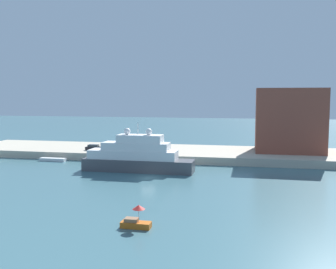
{
  "coord_description": "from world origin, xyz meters",
  "views": [
    {
      "loc": [
        18.26,
        -68.09,
        15.18
      ],
      "look_at": [
        2.51,
        6.0,
        7.64
      ],
      "focal_mm": 41.29,
      "sensor_mm": 36.0,
      "label": 1
    }
  ],
  "objects_px": {
    "person_figure": "(113,147)",
    "small_motorboat": "(136,220)",
    "large_yacht": "(137,157)",
    "work_barge": "(53,160)",
    "harbor_building": "(289,120)",
    "parked_car": "(94,148)",
    "mooring_bollard": "(166,153)"
  },
  "relations": [
    {
      "from": "harbor_building",
      "to": "person_figure",
      "type": "height_order",
      "value": "harbor_building"
    },
    {
      "from": "small_motorboat",
      "to": "mooring_bollard",
      "type": "bearing_deg",
      "value": 97.64
    },
    {
      "from": "work_barge",
      "to": "mooring_bollard",
      "type": "distance_m",
      "value": 26.84
    },
    {
      "from": "small_motorboat",
      "to": "harbor_building",
      "type": "distance_m",
      "value": 60.52
    },
    {
      "from": "small_motorboat",
      "to": "mooring_bollard",
      "type": "relative_size",
      "value": 4.54
    },
    {
      "from": "mooring_bollard",
      "to": "person_figure",
      "type": "bearing_deg",
      "value": 164.14
    },
    {
      "from": "work_barge",
      "to": "harbor_building",
      "type": "bearing_deg",
      "value": 15.89
    },
    {
      "from": "work_barge",
      "to": "mooring_bollard",
      "type": "bearing_deg",
      "value": 7.78
    },
    {
      "from": "mooring_bollard",
      "to": "large_yacht",
      "type": "bearing_deg",
      "value": -108.53
    },
    {
      "from": "harbor_building",
      "to": "parked_car",
      "type": "xyz_separation_m",
      "value": [
        -47.31,
        -7.79,
        -7.06
      ]
    },
    {
      "from": "parked_car",
      "to": "mooring_bollard",
      "type": "bearing_deg",
      "value": -11.87
    },
    {
      "from": "parked_car",
      "to": "person_figure",
      "type": "xyz_separation_m",
      "value": [
        5.09,
        -0.01,
        0.26
      ]
    },
    {
      "from": "large_yacht",
      "to": "parked_car",
      "type": "xyz_separation_m",
      "value": [
        -15.64,
        15.31,
        -0.6
      ]
    },
    {
      "from": "small_motorboat",
      "to": "mooring_bollard",
      "type": "height_order",
      "value": "small_motorboat"
    },
    {
      "from": "large_yacht",
      "to": "work_barge",
      "type": "xyz_separation_m",
      "value": [
        -22.76,
        7.61,
        -2.59
      ]
    },
    {
      "from": "small_motorboat",
      "to": "person_figure",
      "type": "relative_size",
      "value": 1.91
    },
    {
      "from": "work_barge",
      "to": "harbor_building",
      "type": "relative_size",
      "value": 0.39
    },
    {
      "from": "mooring_bollard",
      "to": "work_barge",
      "type": "bearing_deg",
      "value": -172.22
    },
    {
      "from": "work_barge",
      "to": "parked_car",
      "type": "relative_size",
      "value": 1.48
    },
    {
      "from": "person_figure",
      "to": "large_yacht",
      "type": "bearing_deg",
      "value": -55.41
    },
    {
      "from": "harbor_building",
      "to": "person_figure",
      "type": "bearing_deg",
      "value": -169.53
    },
    {
      "from": "small_motorboat",
      "to": "parked_car",
      "type": "bearing_deg",
      "value": 117.81
    },
    {
      "from": "small_motorboat",
      "to": "parked_car",
      "type": "xyz_separation_m",
      "value": [
        -25.29,
        47.93,
        1.48
      ]
    },
    {
      "from": "work_barge",
      "to": "small_motorboat",
      "type": "bearing_deg",
      "value": -51.14
    },
    {
      "from": "parked_car",
      "to": "small_motorboat",
      "type": "bearing_deg",
      "value": -62.19
    },
    {
      "from": "person_figure",
      "to": "small_motorboat",
      "type": "bearing_deg",
      "value": -67.14
    },
    {
      "from": "small_motorboat",
      "to": "parked_car",
      "type": "distance_m",
      "value": 54.22
    },
    {
      "from": "small_motorboat",
      "to": "work_barge",
      "type": "distance_m",
      "value": 51.66
    },
    {
      "from": "small_motorboat",
      "to": "harbor_building",
      "type": "xyz_separation_m",
      "value": [
        22.02,
        55.72,
        8.54
      ]
    },
    {
      "from": "mooring_bollard",
      "to": "harbor_building",
      "type": "bearing_deg",
      "value": 23.04
    },
    {
      "from": "work_barge",
      "to": "large_yacht",
      "type": "bearing_deg",
      "value": -18.48
    },
    {
      "from": "parked_car",
      "to": "person_figure",
      "type": "relative_size",
      "value": 2.32
    }
  ]
}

